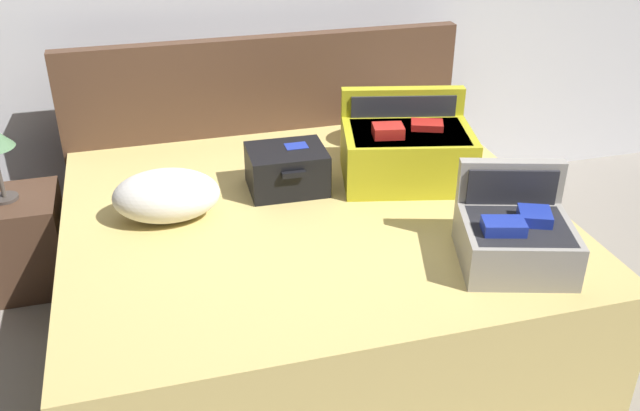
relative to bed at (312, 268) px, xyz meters
The scene contains 9 objects.
ground_plane 0.49m from the bed, 90.00° to the right, with size 12.00×12.00×0.00m, color gray.
bed is the anchor object (origin of this frame).
headboard 0.97m from the bed, 90.00° to the left, with size 2.08×0.08×1.07m, color #4C3323.
hard_case_large 0.68m from the bed, 20.94° to the left, with size 0.65×0.55×0.37m.
hard_case_medium 0.93m from the bed, 42.31° to the right, with size 0.49×0.48×0.34m.
hard_case_small 0.45m from the bed, 102.13° to the left, with size 0.35×0.30×0.19m.
pillow_near_headboard 0.71m from the bed, behind, with size 0.43×0.28×0.21m, color white.
pillow_center_head 0.95m from the bed, 46.13° to the left, with size 0.50×0.30×0.22m, color white.
nightstand 1.45m from the bed, 153.44° to the left, with size 0.44×0.40×0.47m, color #4C3323.
Camera 1 is at (-0.65, -2.09, 1.99)m, focal length 39.21 mm.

